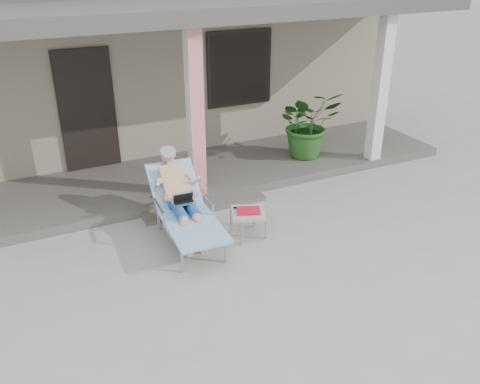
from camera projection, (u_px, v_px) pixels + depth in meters
ground at (259, 270)px, 6.54m from camera, size 60.00×60.00×0.00m
house at (124, 52)px, 11.08m from camera, size 10.40×5.40×3.30m
porch_deck at (181, 178)px, 8.94m from camera, size 10.00×2.00×0.15m
porch_overhang at (173, 16)px, 7.71m from camera, size 10.00×2.30×2.85m
porch_step at (206, 207)px, 8.02m from camera, size 2.00×0.30×0.07m
lounger at (182, 189)px, 7.01m from camera, size 0.77×1.87×1.20m
side_table at (248, 214)px, 7.16m from camera, size 0.60×0.60×0.42m
potted_palm at (308, 123)px, 9.42m from camera, size 1.29×1.16×1.28m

